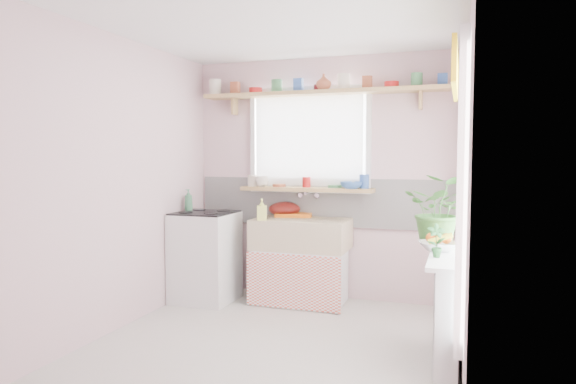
% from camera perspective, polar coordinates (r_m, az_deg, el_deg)
% --- Properties ---
extents(room, '(3.20, 3.20, 3.20)m').
position_cam_1_polar(room, '(4.51, 9.71, 2.53)').
color(room, beige).
rests_on(room, ground).
extents(sink_unit, '(0.95, 0.65, 1.11)m').
position_cam_1_polar(sink_unit, '(5.22, 1.45, -7.59)').
color(sink_unit, white).
rests_on(sink_unit, ground).
extents(cooker, '(0.58, 0.58, 0.93)m').
position_cam_1_polar(cooker, '(5.36, -9.17, -7.04)').
color(cooker, white).
rests_on(cooker, ground).
extents(radiator_ledge, '(0.22, 0.95, 0.78)m').
position_cam_1_polar(radiator_ledge, '(3.95, 17.39, -12.13)').
color(radiator_ledge, white).
rests_on(radiator_ledge, ground).
extents(windowsill, '(1.40, 0.22, 0.04)m').
position_cam_1_polar(windowsill, '(5.31, 2.06, 0.31)').
color(windowsill, tan).
rests_on(windowsill, room).
extents(pine_shelf, '(2.52, 0.24, 0.04)m').
position_cam_1_polar(pine_shelf, '(5.28, 3.65, 10.93)').
color(pine_shelf, tan).
rests_on(pine_shelf, room).
extents(shelf_crockery, '(2.47, 0.11, 0.12)m').
position_cam_1_polar(shelf_crockery, '(5.29, 3.65, 11.74)').
color(shelf_crockery, silver).
rests_on(shelf_crockery, pine_shelf).
extents(sill_crockery, '(1.35, 0.11, 0.12)m').
position_cam_1_polar(sill_crockery, '(5.30, 2.07, 1.13)').
color(sill_crockery, silver).
rests_on(sill_crockery, windowsill).
extents(dish_tray, '(0.43, 0.36, 0.04)m').
position_cam_1_polar(dish_tray, '(5.39, 0.66, -2.53)').
color(dish_tray, orange).
rests_on(dish_tray, sink_unit).
extents(colander, '(0.43, 0.43, 0.15)m').
position_cam_1_polar(colander, '(5.42, -0.40, -1.89)').
color(colander, '#57120F').
rests_on(colander, sink_unit).
extents(jade_plant, '(0.59, 0.54, 0.56)m').
position_cam_1_polar(jade_plant, '(4.22, 16.50, -1.94)').
color(jade_plant, '#376E2C').
rests_on(jade_plant, radiator_ledge).
extents(fruit_bowl, '(0.34, 0.34, 0.07)m').
position_cam_1_polar(fruit_bowl, '(4.02, 16.30, -5.81)').
color(fruit_bowl, silver).
rests_on(fruit_bowl, radiator_ledge).
extents(herb_pot, '(0.14, 0.11, 0.24)m').
position_cam_1_polar(herb_pot, '(3.74, 16.15, -5.22)').
color(herb_pot, '#2A692F').
rests_on(herb_pot, radiator_ledge).
extents(soap_bottle_sink, '(0.12, 0.13, 0.21)m').
position_cam_1_polar(soap_bottle_sink, '(5.08, -2.92, -1.95)').
color(soap_bottle_sink, '#F6FF71').
rests_on(soap_bottle_sink, sink_unit).
extents(sill_cup, '(0.17, 0.17, 0.11)m').
position_cam_1_polar(sill_cup, '(5.40, -2.93, 1.16)').
color(sill_cup, beige).
rests_on(sill_cup, windowsill).
extents(sill_bowl, '(0.25, 0.25, 0.07)m').
position_cam_1_polar(sill_bowl, '(5.13, 7.04, 0.75)').
color(sill_bowl, '#3664B0').
rests_on(sill_bowl, windowsill).
extents(shelf_vase, '(0.19, 0.19, 0.16)m').
position_cam_1_polar(shelf_vase, '(5.23, 3.98, 12.11)').
color(shelf_vase, '#994A2F').
rests_on(shelf_vase, pine_shelf).
extents(cooker_bottle, '(0.10, 0.10, 0.22)m').
position_cam_1_polar(cooker_bottle, '(5.43, -11.00, -0.87)').
color(cooker_bottle, '#418258').
rests_on(cooker_bottle, cooker).
extents(fruit, '(0.20, 0.14, 0.10)m').
position_cam_1_polar(fruit, '(4.01, 16.40, -4.97)').
color(fruit, '#E25B13').
rests_on(fruit, fruit_bowl).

